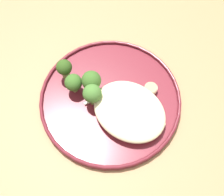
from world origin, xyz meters
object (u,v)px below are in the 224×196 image
object	(u,v)px
seared_scallop_large_seared	(151,89)
broccoli_floret_near_rim	(91,81)
seared_scallop_center_golden	(106,100)
broccoli_floret_front_edge	(92,94)
broccoli_floret_split_head	(73,83)
seared_scallop_tilted_round	(159,124)
dinner_plate	(112,100)
broccoli_floret_right_tilted	(64,68)
seared_scallop_on_noodles	(116,127)
seared_scallop_tiny_bay	(140,110)

from	to	relation	value
seared_scallop_large_seared	broccoli_floret_near_rim	distance (m)	0.12
seared_scallop_center_golden	broccoli_floret_front_edge	size ratio (longest dim) A/B	0.56
seared_scallop_center_golden	broccoli_floret_split_head	distance (m)	0.07
seared_scallop_tilted_round	broccoli_floret_front_edge	distance (m)	0.14
dinner_plate	broccoli_floret_right_tilted	world-z (taller)	broccoli_floret_right_tilted
broccoli_floret_split_head	seared_scallop_on_noodles	bearing A→B (deg)	172.62
seared_scallop_tilted_round	broccoli_floret_split_head	xyz separation A→B (m)	(0.18, 0.04, 0.02)
broccoli_floret_front_edge	seared_scallop_tiny_bay	bearing A→B (deg)	-154.99
seared_scallop_center_golden	broccoli_floret_split_head	bearing A→B (deg)	15.37
broccoli_floret_near_rim	broccoli_floret_split_head	size ratio (longest dim) A/B	1.17
seared_scallop_center_golden	seared_scallop_on_noodles	distance (m)	0.06
seared_scallop_on_noodles	seared_scallop_large_seared	bearing A→B (deg)	-91.95
broccoli_floret_front_edge	seared_scallop_tilted_round	bearing A→B (deg)	-163.48
seared_scallop_tiny_bay	seared_scallop_tilted_round	world-z (taller)	seared_scallop_tiny_bay
broccoli_floret_near_rim	broccoli_floret_front_edge	size ratio (longest dim) A/B	1.01
seared_scallop_large_seared	broccoli_floret_split_head	xyz separation A→B (m)	(0.12, 0.10, 0.02)
seared_scallop_on_noodles	broccoli_floret_front_edge	distance (m)	0.08
broccoli_floret_split_head	seared_scallop_tilted_round	bearing A→B (deg)	-167.01
broccoli_floret_front_edge	broccoli_floret_split_head	xyz separation A→B (m)	(0.05, 0.00, -0.01)
seared_scallop_large_seared	broccoli_floret_right_tilted	distance (m)	0.18
seared_scallop_large_seared	broccoli_floret_right_tilted	world-z (taller)	broccoli_floret_right_tilted
seared_scallop_tilted_round	broccoli_floret_split_head	distance (m)	0.19
seared_scallop_on_noodles	seared_scallop_tiny_bay	bearing A→B (deg)	-103.41
seared_scallop_tiny_bay	seared_scallop_tilted_round	xyz separation A→B (m)	(-0.05, 0.00, -0.00)
seared_scallop_tiny_bay	broccoli_floret_front_edge	distance (m)	0.10
seared_scallop_large_seared	broccoli_floret_front_edge	bearing A→B (deg)	50.78
broccoli_floret_split_head	broccoli_floret_right_tilted	xyz separation A→B (m)	(0.04, -0.01, 0.00)
seared_scallop_tiny_bay	broccoli_floret_near_rim	distance (m)	0.11
seared_scallop_center_golden	broccoli_floret_right_tilted	size ratio (longest dim) A/B	0.59
seared_scallop_tiny_bay	broccoli_floret_front_edge	xyz separation A→B (m)	(0.09, 0.04, 0.03)
dinner_plate	seared_scallop_tilted_round	xyz separation A→B (m)	(-0.11, -0.01, 0.01)
broccoli_floret_split_head	broccoli_floret_right_tilted	world-z (taller)	broccoli_floret_right_tilted
broccoli_floret_near_rim	broccoli_floret_front_edge	bearing A→B (deg)	133.60
dinner_plate	seared_scallop_on_noodles	distance (m)	0.07
seared_scallop_center_golden	seared_scallop_tilted_round	world-z (taller)	seared_scallop_center_golden
dinner_plate	broccoli_floret_front_edge	distance (m)	0.05
seared_scallop_tilted_round	broccoli_floret_front_edge	xyz separation A→B (m)	(0.13, 0.04, 0.03)
broccoli_floret_right_tilted	broccoli_floret_front_edge	bearing A→B (deg)	172.58
seared_scallop_tilted_round	broccoli_floret_near_rim	size ratio (longest dim) A/B	0.40
dinner_plate	seared_scallop_tiny_bay	distance (m)	0.06
broccoli_floret_near_rim	broccoli_floret_front_edge	world-z (taller)	same
broccoli_floret_near_rim	seared_scallop_on_noodles	bearing A→B (deg)	157.31
dinner_plate	seared_scallop_center_golden	world-z (taller)	seared_scallop_center_golden
seared_scallop_on_noodles	broccoli_floret_near_rim	world-z (taller)	broccoli_floret_near_rim
broccoli_floret_near_rim	broccoli_floret_right_tilted	xyz separation A→B (m)	(0.06, 0.01, -0.00)
seared_scallop_tilted_round	seared_scallop_large_seared	bearing A→B (deg)	-43.30
seared_scallop_large_seared	broccoli_floret_near_rim	xyz separation A→B (m)	(0.10, 0.07, 0.03)
seared_scallop_large_seared	broccoli_floret_front_edge	xyz separation A→B (m)	(0.08, 0.09, 0.03)
seared_scallop_large_seared	seared_scallop_tiny_bay	bearing A→B (deg)	100.69
dinner_plate	broccoli_floret_split_head	distance (m)	0.09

